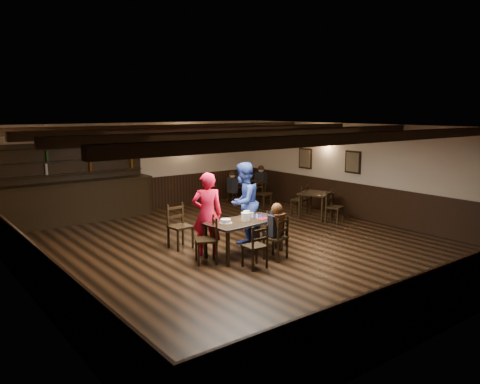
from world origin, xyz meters
TOP-DOWN VIEW (x-y plane):
  - ground at (0.00, 0.00)m, footprint 10.00×10.00m
  - room_shell at (0.01, 0.04)m, footprint 9.02×10.02m
  - dining_table at (-0.24, -0.48)m, footprint 1.74×0.98m
  - chair_near_left at (-0.60, -1.35)m, footprint 0.42×0.40m
  - chair_near_right at (0.11, -1.19)m, footprint 0.52×0.51m
  - chair_end_left at (-1.12, -0.48)m, footprint 0.58×0.59m
  - chair_end_right at (0.71, -0.38)m, footprint 0.36×0.37m
  - chair_far_pushed at (-1.10, 0.85)m, footprint 0.50×0.48m
  - woman_pink at (-0.87, -0.01)m, footprint 0.77×0.66m
  - man_blue at (0.34, 0.31)m, footprint 1.13×1.02m
  - seated_person at (0.09, -1.14)m, footprint 0.31×0.47m
  - cake at (-0.69, -0.43)m, footprint 0.26×0.26m
  - plate_stack_a at (-0.24, -0.52)m, footprint 0.19×0.19m
  - plate_stack_b at (-0.09, -0.37)m, footprint 0.15×0.15m
  - tea_light at (-0.20, -0.39)m, footprint 0.05×0.05m
  - salt_shaker at (0.11, -0.48)m, footprint 0.04×0.04m
  - pepper_shaker at (0.22, -0.53)m, footprint 0.04×0.04m
  - drink_glass at (0.04, -0.38)m, footprint 0.08×0.08m
  - menu_red at (0.21, -0.57)m, footprint 0.28×0.21m
  - menu_blue at (0.27, -0.35)m, footprint 0.34×0.25m
  - bar_counter at (-2.16, 4.72)m, footprint 4.41×0.70m
  - back_table_a at (3.47, 0.94)m, footprint 1.06×1.06m
  - back_table_b at (3.19, 3.67)m, footprint 1.04×1.04m
  - bg_patron_left at (2.53, 3.70)m, footprint 0.23×0.35m
  - bg_patron_right at (3.87, 3.88)m, footprint 0.32×0.42m

SIDE VIEW (x-z plane):
  - ground at x=0.00m, z-range 0.00..0.00m
  - chair_end_right at x=0.71m, z-range 0.07..0.87m
  - chair_near_left at x=-0.60m, z-range 0.07..0.95m
  - chair_near_right at x=0.11m, z-range 0.08..0.99m
  - chair_end_left at x=-1.12m, z-range 0.08..1.04m
  - chair_far_pushed at x=-1.10m, z-range 0.08..1.08m
  - back_table_a at x=3.47m, z-range 0.28..1.03m
  - back_table_b at x=3.19m, z-range 0.28..1.03m
  - dining_table at x=-0.24m, z-range 0.30..1.05m
  - bar_counter at x=-2.16m, z-range -0.37..1.83m
  - menu_red at x=0.21m, z-range 0.75..0.76m
  - menu_blue at x=0.27m, z-range 0.75..0.76m
  - tea_light at x=-0.20m, z-range 0.74..0.81m
  - cake at x=-0.69m, z-range 0.75..0.83m
  - salt_shaker at x=0.11m, z-range 0.75..0.84m
  - seated_person at x=0.09m, z-range 0.42..1.18m
  - pepper_shaker at x=0.22m, z-range 0.75..0.85m
  - bg_patron_left at x=2.53m, z-range 0.46..1.15m
  - drink_glass at x=0.04m, z-range 0.75..0.87m
  - plate_stack_b at x=-0.09m, z-range 0.75..0.93m
  - plate_stack_a at x=-0.24m, z-range 0.75..0.93m
  - bg_patron_right at x=3.87m, z-range 0.47..1.23m
  - woman_pink at x=-0.87m, z-range 0.00..1.79m
  - man_blue at x=0.34m, z-range 0.00..1.89m
  - room_shell at x=0.01m, z-range 0.39..3.10m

